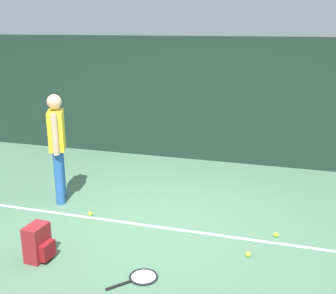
{
  "coord_description": "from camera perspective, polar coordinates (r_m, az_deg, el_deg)",
  "views": [
    {
      "loc": [
        1.62,
        -5.12,
        2.69
      ],
      "look_at": [
        0.0,
        0.4,
        1.0
      ],
      "focal_mm": 44.66,
      "sensor_mm": 36.0,
      "label": 1
    }
  ],
  "objects": [
    {
      "name": "ground_plane",
      "position": [
        6.01,
        -1.09,
        -10.23
      ],
      "size": [
        12.0,
        12.0,
        0.0
      ],
      "primitive_type": "plane",
      "color": "#4C7556"
    },
    {
      "name": "back_fence",
      "position": [
        8.41,
        5.03,
        6.38
      ],
      "size": [
        10.0,
        0.1,
        2.48
      ],
      "primitive_type": "cube",
      "color": "#192D23",
      "rests_on": "ground"
    },
    {
      "name": "court_line",
      "position": [
        5.89,
        -1.53,
        -10.82
      ],
      "size": [
        9.0,
        0.05,
        0.0
      ],
      "primitive_type": "cube",
      "color": "white",
      "rests_on": "ground"
    },
    {
      "name": "tennis_player",
      "position": [
        6.6,
        -14.88,
        0.66
      ],
      "size": [
        0.37,
        0.49,
        1.7
      ],
      "rotation": [
        0.0,
        0.0,
        2.02
      ],
      "color": "#2659A5",
      "rests_on": "ground"
    },
    {
      "name": "tennis_racket",
      "position": [
        4.83,
        -3.68,
        -17.35
      ],
      "size": [
        0.54,
        0.57,
        0.03
      ],
      "rotation": [
        0.0,
        0.0,
        0.84
      ],
      "color": "black",
      "rests_on": "ground"
    },
    {
      "name": "backpack",
      "position": [
        5.29,
        -17.29,
        -12.44
      ],
      "size": [
        0.3,
        0.31,
        0.44
      ],
      "rotation": [
        0.0,
        0.0,
        1.5
      ],
      "color": "maroon",
      "rests_on": "ground"
    },
    {
      "name": "tennis_ball_near_player",
      "position": [
        5.28,
        10.88,
        -14.2
      ],
      "size": [
        0.07,
        0.07,
        0.07
      ],
      "primitive_type": "sphere",
      "color": "#CCE033",
      "rests_on": "ground"
    },
    {
      "name": "tennis_ball_by_fence",
      "position": [
        6.29,
        -10.56,
        -8.94
      ],
      "size": [
        0.07,
        0.07,
        0.07
      ],
      "primitive_type": "sphere",
      "color": "#CCE033",
      "rests_on": "ground"
    },
    {
      "name": "tennis_ball_mid_court",
      "position": [
        5.8,
        14.53,
        -11.51
      ],
      "size": [
        0.07,
        0.07,
        0.07
      ],
      "primitive_type": "sphere",
      "color": "#CCE033",
      "rests_on": "ground"
    }
  ]
}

